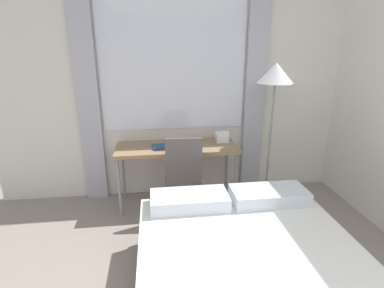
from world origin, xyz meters
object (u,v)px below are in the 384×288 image
object	(u,v)px
standing_lamp	(275,86)
telephone	(222,137)
desk_chair	(184,172)
book	(162,146)
desk	(177,151)

from	to	relation	value
standing_lamp	telephone	world-z (taller)	standing_lamp
desk_chair	book	bearing A→B (deg)	138.62
desk_chair	desk	bearing A→B (deg)	105.50
desk	standing_lamp	bearing A→B (deg)	-5.92
desk_chair	book	world-z (taller)	desk_chair
desk	telephone	distance (m)	0.57
desk_chair	standing_lamp	distance (m)	1.35
desk	standing_lamp	world-z (taller)	standing_lamp
desk	standing_lamp	xyz separation A→B (m)	(1.06, -0.11, 0.73)
telephone	standing_lamp	bearing A→B (deg)	-23.36
telephone	book	bearing A→B (deg)	-168.61
desk_chair	standing_lamp	world-z (taller)	standing_lamp
desk_chair	standing_lamp	size ratio (longest dim) A/B	0.57
standing_lamp	book	world-z (taller)	standing_lamp
desk_chair	book	distance (m)	0.39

